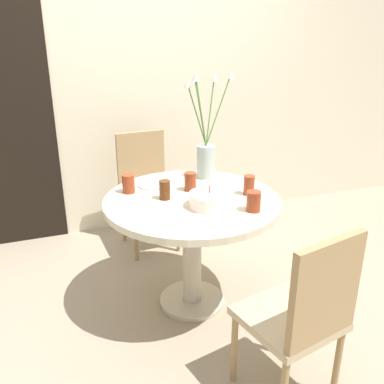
{
  "coord_description": "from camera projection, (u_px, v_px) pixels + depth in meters",
  "views": [
    {
      "loc": [
        -0.79,
        -2.16,
        1.67
      ],
      "look_at": [
        0.0,
        0.0,
        0.76
      ],
      "focal_mm": 40.0,
      "sensor_mm": 36.0,
      "label": 1
    }
  ],
  "objects": [
    {
      "name": "ground_plane",
      "position": [
        192.0,
        302.0,
        2.75
      ],
      "size": [
        16.0,
        16.0,
        0.0
      ],
      "primitive_type": "plane",
      "color": "gray"
    },
    {
      "name": "drink_glass_0",
      "position": [
        249.0,
        185.0,
        2.52
      ],
      "size": [
        0.06,
        0.06,
        0.12
      ],
      "color": "maroon",
      "rests_on": "dining_table"
    },
    {
      "name": "chair_far_back",
      "position": [
        303.0,
        312.0,
        1.86
      ],
      "size": [
        0.48,
        0.48,
        0.9
      ],
      "rotation": [
        0.0,
        0.0,
        3.36
      ],
      "color": "tan",
      "rests_on": "ground_plane"
    },
    {
      "name": "drink_glass_3",
      "position": [
        129.0,
        184.0,
        2.55
      ],
      "size": [
        0.08,
        0.08,
        0.11
      ],
      "color": "maroon",
      "rests_on": "dining_table"
    },
    {
      "name": "flower_vase",
      "position": [
        206.0,
        149.0,
        2.76
      ],
      "size": [
        0.32,
        0.19,
        0.67
      ],
      "color": "#9EB2AD",
      "rests_on": "dining_table"
    },
    {
      "name": "drink_glass_4",
      "position": [
        254.0,
        201.0,
        2.3
      ],
      "size": [
        0.08,
        0.08,
        0.11
      ],
      "color": "maroon",
      "rests_on": "dining_table"
    },
    {
      "name": "wall_back",
      "position": [
        136.0,
        73.0,
        3.4
      ],
      "size": [
        8.0,
        0.05,
        2.6
      ],
      "color": "beige",
      "rests_on": "ground_plane"
    },
    {
      "name": "chair_right_flank",
      "position": [
        146.0,
        184.0,
        3.33
      ],
      "size": [
        0.42,
        0.42,
        0.9
      ],
      "rotation": [
        0.0,
        0.0,
        0.06
      ],
      "color": "tan",
      "rests_on": "ground_plane"
    },
    {
      "name": "birthday_cake",
      "position": [
        209.0,
        200.0,
        2.36
      ],
      "size": [
        0.23,
        0.23,
        0.13
      ],
      "color": "white",
      "rests_on": "dining_table"
    },
    {
      "name": "drink_glass_2",
      "position": [
        165.0,
        190.0,
        2.46
      ],
      "size": [
        0.06,
        0.06,
        0.11
      ],
      "color": "#51280F",
      "rests_on": "dining_table"
    },
    {
      "name": "dining_table",
      "position": [
        192.0,
        219.0,
        2.53
      ],
      "size": [
        1.03,
        1.03,
        0.72
      ],
      "color": "beige",
      "rests_on": "ground_plane"
    },
    {
      "name": "drink_glass_1",
      "position": [
        190.0,
        181.0,
        2.58
      ],
      "size": [
        0.07,
        0.07,
        0.11
      ],
      "color": "maroon",
      "rests_on": "dining_table"
    },
    {
      "name": "side_plate",
      "position": [
        154.0,
        184.0,
        2.69
      ],
      "size": [
        0.2,
        0.2,
        0.01
      ],
      "color": "silver",
      "rests_on": "dining_table"
    }
  ]
}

